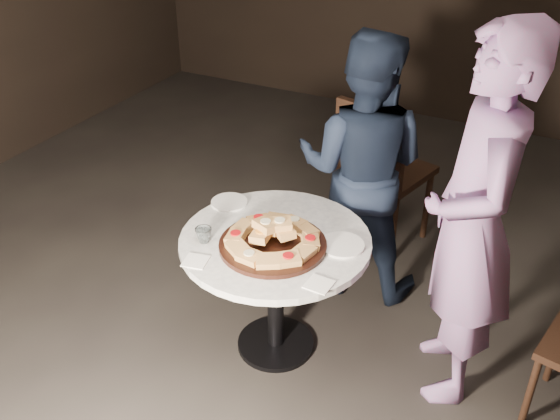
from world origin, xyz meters
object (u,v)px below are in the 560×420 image
(focaccia_pile, at_px, (273,236))
(diner_navy, at_px, (361,168))
(table, at_px, (275,260))
(diner_teal, at_px, (472,225))
(chair_far, at_px, (379,166))
(serving_board, at_px, (273,245))
(water_glass, at_px, (204,235))

(focaccia_pile, relative_size, diner_navy, 0.29)
(table, xyz_separation_m, diner_teal, (0.86, 0.20, 0.34))
(chair_far, bearing_deg, diner_teal, 142.39)
(table, relative_size, serving_board, 1.99)
(chair_far, height_order, diner_teal, diner_teal)
(table, relative_size, diner_teal, 0.56)
(table, bearing_deg, focaccia_pile, -73.08)
(water_glass, height_order, chair_far, chair_far)
(table, height_order, chair_far, chair_far)
(serving_board, bearing_deg, water_glass, -160.52)
(table, distance_m, water_glass, 0.38)
(water_glass, bearing_deg, chair_far, 72.33)
(chair_far, relative_size, diner_navy, 0.66)
(table, distance_m, diner_teal, 0.94)
(focaccia_pile, xyz_separation_m, diner_teal, (0.84, 0.27, 0.15))
(diner_navy, bearing_deg, serving_board, 73.23)
(chair_far, distance_m, diner_teal, 1.22)
(serving_board, relative_size, diner_navy, 0.33)
(water_glass, distance_m, chair_far, 1.39)
(table, distance_m, chair_far, 1.14)
(diner_navy, bearing_deg, table, 70.57)
(table, height_order, serving_board, serving_board)
(table, bearing_deg, chair_far, 83.38)
(serving_board, height_order, diner_navy, diner_navy)
(table, height_order, focaccia_pile, focaccia_pile)
(chair_far, bearing_deg, focaccia_pile, 99.28)
(serving_board, bearing_deg, diner_teal, 18.13)
(diner_navy, bearing_deg, focaccia_pile, 72.95)
(focaccia_pile, distance_m, water_glass, 0.33)
(focaccia_pile, bearing_deg, water_glass, -159.65)
(focaccia_pile, bearing_deg, table, 106.92)
(water_glass, relative_size, diner_teal, 0.04)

